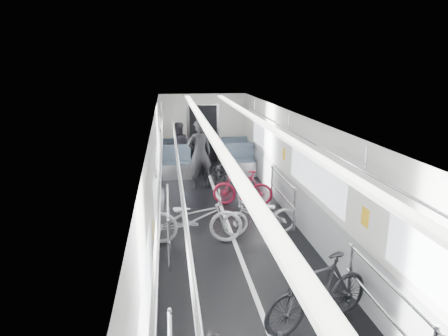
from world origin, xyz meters
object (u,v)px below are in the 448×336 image
object	(u,v)px
bike_left_far	(193,218)
person_seated	(178,146)
bike_aisle	(221,174)
person_standing	(200,154)
bike_right_near	(318,292)
bike_right_far	(243,188)
bike_right_mid	(260,216)

from	to	relation	value
bike_left_far	person_seated	size ratio (longest dim) A/B	1.22
bike_aisle	person_standing	bearing A→B (deg)	157.44
bike_right_near	person_standing	bearing A→B (deg)	170.60
bike_right_far	person_standing	size ratio (longest dim) A/B	0.76
bike_right_near	bike_right_far	size ratio (longest dim) A/B	1.14
bike_right_far	bike_aisle	world-z (taller)	bike_right_far
bike_aisle	person_standing	xyz separation A→B (m)	(-0.59, 0.10, 0.58)
bike_right_far	bike_aisle	size ratio (longest dim) A/B	0.98
person_standing	person_seated	world-z (taller)	person_standing
bike_left_far	bike_right_mid	distance (m)	1.38
bike_left_far	person_standing	xyz separation A→B (m)	(0.41, 3.51, 0.48)
person_seated	bike_right_near	bearing A→B (deg)	99.63
bike_right_near	person_standing	distance (m)	6.43
person_standing	bike_right_near	bearing A→B (deg)	82.10
bike_right_mid	bike_right_near	bearing A→B (deg)	-0.44
person_standing	person_seated	xyz separation A→B (m)	(-0.53, 2.17, -0.20)
bike_left_far	person_standing	bearing A→B (deg)	-1.86
bike_right_near	person_seated	distance (m)	8.65
bike_right_near	person_seated	bearing A→B (deg)	171.72
bike_right_near	bike_right_mid	distance (m)	2.99
person_standing	person_seated	size ratio (longest dim) A/B	1.25
bike_right_mid	person_standing	bearing A→B (deg)	-166.34
bike_right_mid	person_standing	xyz separation A→B (m)	(-0.95, 3.34, 0.57)
bike_right_near	bike_right_mid	world-z (taller)	bike_right_near
bike_left_far	bike_aisle	bearing A→B (deg)	-11.59
bike_aisle	person_seated	distance (m)	2.57
bike_right_mid	bike_right_far	distance (m)	1.79
bike_left_far	person_seated	xyz separation A→B (m)	(-0.12, 5.68, 0.28)
bike_right_far	bike_right_near	bearing A→B (deg)	14.56
bike_left_far	bike_right_mid	world-z (taller)	bike_left_far
bike_aisle	bike_left_far	bearing A→B (deg)	-119.47
bike_right_far	person_standing	world-z (taller)	person_standing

